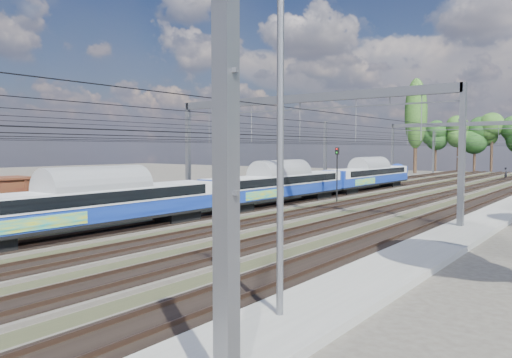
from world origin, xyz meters
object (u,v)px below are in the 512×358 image
Objects in this scene: signal_near at (337,169)px; lamp_post at (277,130)px; worker at (506,173)px; emu_train at (278,180)px.

signal_near is 0.50× the size of lamp_post.
worker is at bearing 79.50° from lamp_post.
emu_train is 5.53× the size of lamp_post.
lamp_post is at bearing -57.33° from signal_near.
emu_train is 53.91m from worker.
emu_train reaches higher than worker.
lamp_post is at bearing -165.28° from worker.
emu_train is 11.04× the size of signal_near.
worker is 49.39m from signal_near.
signal_near is (-5.06, -49.08, 2.25)m from worker.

